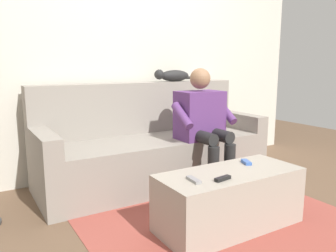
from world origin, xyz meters
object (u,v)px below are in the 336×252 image
object	(u,v)px
couch	(152,148)
remote_gray	(194,180)
person_solo_seated	(203,120)
remote_blue	(246,162)
remote_black	(223,178)
cat_on_backrest	(173,76)
coffee_table	(229,199)

from	to	relation	value
couch	remote_gray	distance (m)	1.22
couch	person_solo_seated	size ratio (longest dim) A/B	1.99
remote_blue	remote_black	world-z (taller)	same
remote_black	remote_blue	bearing A→B (deg)	-161.79
cat_on_backrest	remote_black	xyz separation A→B (m)	(0.55, 1.49, -0.60)
remote_black	cat_on_backrest	bearing A→B (deg)	-118.59
cat_on_backrest	remote_gray	xyz separation A→B (m)	(0.72, 1.41, -0.60)
couch	cat_on_backrest	size ratio (longest dim) A/B	3.87
couch	person_solo_seated	distance (m)	0.59
person_solo_seated	remote_black	size ratio (longest dim) A/B	8.85
couch	remote_gray	bearing A→B (deg)	74.26
couch	remote_gray	world-z (taller)	couch
coffee_table	remote_gray	size ratio (longest dim) A/B	7.83
couch	person_solo_seated	world-z (taller)	person_solo_seated
remote_black	person_solo_seated	bearing A→B (deg)	-127.90
cat_on_backrest	remote_gray	size ratio (longest dim) A/B	4.30
couch	person_solo_seated	xyz separation A→B (m)	(-0.33, 0.38, 0.30)
coffee_table	remote_black	xyz separation A→B (m)	(0.16, 0.11, 0.21)
person_solo_seated	remote_gray	bearing A→B (deg)	49.96
remote_gray	remote_black	bearing A→B (deg)	69.84
person_solo_seated	remote_black	distance (m)	1.02
couch	cat_on_backrest	distance (m)	0.83
person_solo_seated	remote_blue	size ratio (longest dim) A/B	9.92
cat_on_backrest	remote_gray	distance (m)	1.70
couch	remote_black	world-z (taller)	couch
coffee_table	remote_blue	bearing A→B (deg)	-159.98
coffee_table	cat_on_backrest	distance (m)	1.65
couch	coffee_table	xyz separation A→B (m)	(0.00, 1.14, -0.13)
remote_gray	couch	bearing A→B (deg)	169.56
couch	remote_blue	size ratio (longest dim) A/B	19.76
remote_blue	coffee_table	bearing A→B (deg)	132.06
coffee_table	remote_blue	world-z (taller)	remote_blue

